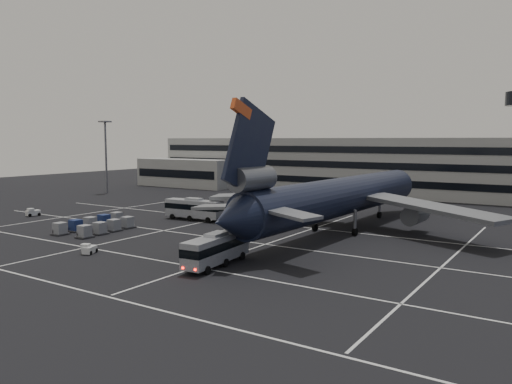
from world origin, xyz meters
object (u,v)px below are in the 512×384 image
(bus_far, at_px, (194,208))
(tug_a, at_px, (33,213))
(bus_near, at_px, (217,248))
(uld_cluster, at_px, (98,225))
(trijet_main, at_px, (340,197))

(bus_far, distance_m, tug_a, 29.75)
(bus_near, xyz_separation_m, bus_far, (-22.06, 22.42, 0.07))
(bus_far, bearing_deg, bus_near, -139.09)
(bus_near, height_order, bus_far, bus_far)
(tug_a, bearing_deg, uld_cluster, 2.26)
(bus_near, relative_size, tug_a, 4.30)
(bus_far, xyz_separation_m, uld_cluster, (-5.84, -15.42, -1.19))
(trijet_main, height_order, bus_far, trijet_main)
(bus_near, bearing_deg, trijet_main, 78.06)
(bus_near, height_order, tug_a, bus_near)
(bus_near, xyz_separation_m, uld_cluster, (-27.90, 7.00, -1.12))
(bus_far, bearing_deg, tug_a, 110.96)
(trijet_main, height_order, uld_cluster, trijet_main)
(bus_near, distance_m, tug_a, 50.11)
(bus_near, xyz_separation_m, tug_a, (-49.08, 10.06, -1.35))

